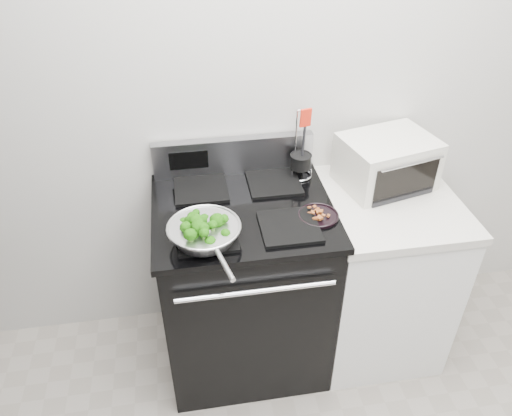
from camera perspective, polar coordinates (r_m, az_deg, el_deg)
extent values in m
cube|color=#BBB8B1|center=(2.32, 4.67, 13.67)|extent=(4.00, 0.02, 2.70)
cube|color=black|center=(2.49, -1.34, -9.16)|extent=(0.76, 0.66, 0.92)
cube|color=black|center=(2.18, -1.51, -0.32)|extent=(0.79, 0.69, 0.03)
cube|color=#99999E|center=(2.38, -2.58, 6.01)|extent=(0.76, 0.05, 0.18)
cube|color=black|center=(2.02, -5.62, -3.08)|extent=(0.24, 0.24, 0.01)
cube|color=black|center=(2.06, 3.84, -2.13)|extent=(0.24, 0.24, 0.01)
cube|color=black|center=(2.30, -6.32, 2.19)|extent=(0.24, 0.24, 0.01)
cube|color=black|center=(2.33, 2.04, 2.95)|extent=(0.24, 0.24, 0.01)
cube|color=white|center=(2.66, 13.58, -7.53)|extent=(0.60, 0.66, 0.88)
cube|color=beige|center=(2.37, 15.10, 0.59)|extent=(0.62, 0.68, 0.04)
torus|color=silver|center=(1.96, -5.98, -2.13)|extent=(0.30, 0.30, 0.01)
cylinder|color=silver|center=(1.80, -3.65, -6.44)|extent=(0.06, 0.18, 0.02)
cylinder|color=black|center=(2.14, 7.12, -0.92)|extent=(0.17, 0.17, 0.01)
cylinder|color=black|center=(2.36, 5.12, 5.32)|extent=(0.10, 0.10, 0.07)
cylinder|color=black|center=(2.32, 5.23, 7.06)|extent=(0.01, 0.01, 0.21)
cube|color=red|center=(2.25, 5.43, 10.34)|extent=(0.05, 0.02, 0.09)
cube|color=beige|center=(2.41, 14.65, 5.16)|extent=(0.47, 0.39, 0.24)
cube|color=black|center=(2.30, 16.03, 2.94)|extent=(0.32, 0.08, 0.16)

